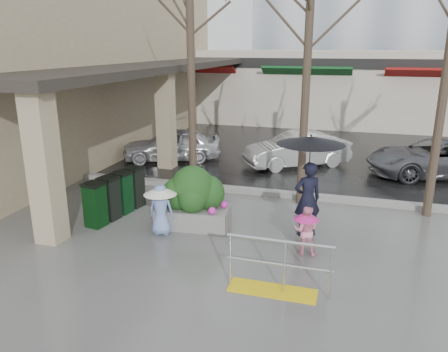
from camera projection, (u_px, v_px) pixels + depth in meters
The scene contains 19 objects.
ground at pixel (223, 253), 9.37m from camera, with size 120.00×120.00×0.00m, color #51514F.
street_asphalt at pixel (316, 111), 29.57m from camera, with size 120.00×36.00×0.01m, color black.
curb at pixel (261, 192), 13.02m from camera, with size 120.00×0.30×0.15m, color gray.
near_building at pixel (70, 52), 18.02m from camera, with size 6.00×18.00×8.00m, color tan.
canopy_slab at pixel (164, 63), 16.98m from camera, with size 2.80×18.00×0.25m, color #2D2823.
pillar_front at pixel (44, 166), 9.47m from camera, with size 0.55×0.55×3.50m, color tan.
pillar_back at pixel (166, 120), 15.44m from camera, with size 0.55×0.55×3.50m, color tan.
storefront_row at pixel (347, 87), 24.74m from camera, with size 34.00×6.74×4.00m.
handrail at pixel (276, 273), 7.79m from camera, with size 1.90×0.50×1.03m.
tree_west at pixel (190, 14), 11.76m from camera, with size 3.20×3.20×6.80m.
tree_midwest at pixel (310, 5), 10.84m from camera, with size 3.20×3.20×7.00m.
woman at pixel (309, 172), 9.84m from camera, with size 1.53×1.53×2.40m.
child_pink at pixel (306, 228), 9.16m from camera, with size 0.54×0.54×1.07m.
child_blue at pixel (161, 204), 10.11m from camera, with size 0.77×0.77×1.21m.
planter at pixel (193, 198), 10.55m from camera, with size 1.83×1.07×1.54m.
news_boxes at pixel (116, 195), 11.28m from camera, with size 0.77×2.04×1.11m.
car_a at pixel (172, 144), 16.73m from camera, with size 1.49×3.70×1.26m, color #B9B9BE.
car_b at pixel (297, 149), 15.93m from camera, with size 1.33×3.82×1.26m, color silver.
car_c at pixel (437, 158), 14.70m from camera, with size 2.09×4.53×1.26m, color #58595F.
Camera 1 is at (2.44, -8.14, 4.27)m, focal length 35.00 mm.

